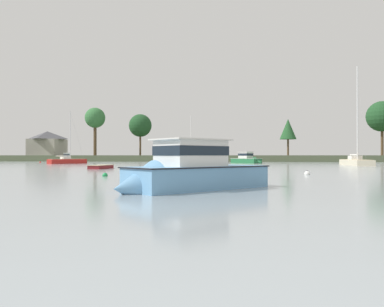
% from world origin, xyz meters
% --- Properties ---
extents(far_shore_bank, '(238.24, 43.85, 1.47)m').
position_xyz_m(far_shore_bank, '(0.00, 97.27, 0.74)').
color(far_shore_bank, '#4C563D').
rests_on(far_shore_bank, ground).
extents(cruiser_green, '(6.55, 6.69, 3.89)m').
position_xyz_m(cruiser_green, '(15.83, 61.63, 0.51)').
color(cruiser_green, '#236B3D').
rests_on(cruiser_green, ground).
extents(cruiser_teal, '(4.46, 6.54, 3.63)m').
position_xyz_m(cruiser_teal, '(-23.64, 68.14, 0.45)').
color(cruiser_teal, '#196B70').
rests_on(cruiser_teal, ground).
extents(sailboat_red, '(5.62, 6.54, 9.97)m').
position_xyz_m(sailboat_red, '(-16.35, 53.24, 0.22)').
color(sailboat_red, '#B2231E').
rests_on(sailboat_red, ground).
extents(dinghy_maroon, '(1.85, 3.82, 0.59)m').
position_xyz_m(dinghy_maroon, '(-0.62, 28.83, 0.15)').
color(dinghy_maroon, maroon).
rests_on(dinghy_maroon, ground).
extents(sailboat_cream, '(2.48, 9.58, 15.01)m').
position_xyz_m(sailboat_cream, '(31.40, 47.39, 0.31)').
color(sailboat_cream, beige).
rests_on(sailboat_cream, ground).
extents(cruiser_skyblue, '(6.83, 7.13, 4.08)m').
position_xyz_m(cruiser_skyblue, '(12.59, 4.54, 0.52)').
color(cruiser_skyblue, '#669ECC').
rests_on(cruiser_skyblue, ground).
extents(mooring_buoy_white, '(0.42, 0.42, 0.48)m').
position_xyz_m(mooring_buoy_white, '(19.85, 18.36, 0.08)').
color(mooring_buoy_white, white).
rests_on(mooring_buoy_white, ground).
extents(mooring_buoy_green, '(0.38, 0.38, 0.43)m').
position_xyz_m(mooring_buoy_green, '(5.32, 14.24, 0.07)').
color(mooring_buoy_green, '#1E8C47').
rests_on(mooring_buoy_green, ground).
extents(mooring_buoy_red, '(0.35, 0.35, 0.41)m').
position_xyz_m(mooring_buoy_red, '(-25.97, 61.14, 0.06)').
color(mooring_buoy_red, red).
rests_on(mooring_buoy_red, ground).
extents(shore_tree_inland_b, '(6.06, 6.06, 10.99)m').
position_xyz_m(shore_tree_inland_b, '(-12.41, 87.67, 9.40)').
color(shore_tree_inland_b, brown).
rests_on(shore_tree_inland_b, far_shore_bank).
extents(shore_tree_far_right, '(3.95, 3.95, 8.68)m').
position_xyz_m(shore_tree_far_right, '(25.44, 81.83, 7.68)').
color(shore_tree_far_right, brown).
rests_on(shore_tree_far_right, far_shore_bank).
extents(shore_tree_inland_c, '(5.29, 5.29, 12.46)m').
position_xyz_m(shore_tree_inland_c, '(-23.54, 83.96, 11.09)').
color(shore_tree_inland_c, brown).
rests_on(shore_tree_inland_c, far_shore_bank).
extents(shore_tree_center, '(7.70, 7.70, 13.70)m').
position_xyz_m(shore_tree_center, '(49.59, 90.51, 11.28)').
color(shore_tree_center, brown).
rests_on(shore_tree_center, far_shore_bank).
extents(cottage_eastern, '(9.98, 9.39, 7.50)m').
position_xyz_m(cottage_eastern, '(-45.89, 100.68, 5.36)').
color(cottage_eastern, '#9E998E').
rests_on(cottage_eastern, far_shore_bank).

